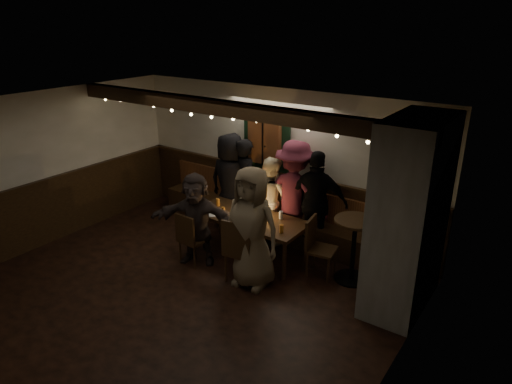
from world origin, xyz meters
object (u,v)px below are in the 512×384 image
Objects in this scene: high_top at (354,242)px; person_d at (294,194)px; chair_near_right at (240,248)px; person_g at (252,228)px; person_b at (246,185)px; person_f at (196,219)px; chair_near_left at (190,236)px; person_a at (231,182)px; chair_end at (316,243)px; person_e at (316,203)px; person_c at (271,199)px; dining_table at (249,220)px.

person_d is (-1.31, 0.50, 0.30)m from high_top.
person_g reaches higher than chair_near_right.
person_d reaches higher than person_b.
chair_near_right is 0.95m from person_f.
high_top is 1.43m from person_d.
person_d is (0.98, 1.54, 0.43)m from chair_near_left.
chair_near_left is 0.49× the size of person_a.
chair_end is at bearing 136.34° from person_d.
person_e reaches higher than person_f.
person_b is 1.85m from person_g.
chair_near_right is 1.11× the size of chair_end.
high_top is at bearing 155.44° from person_d.
person_c is at bearing 45.26° from person_f.
chair_end is 0.49× the size of person_d.
person_a is 0.30m from person_b.
dining_table is 1.14m from person_a.
person_c is at bearing 107.10° from person_g.
person_g reaches higher than person_e.
chair_end is at bearing -163.65° from high_top.
dining_table is 1.27× the size of person_c.
person_d reaches higher than dining_table.
person_c is 1.01× the size of person_f.
person_g is (0.17, 0.07, 0.33)m from chair_near_right.
chair_near_right is 1.83m from person_b.
person_b is at bearing 123.20° from person_g.
dining_table is at bearing -175.12° from chair_end.
person_f is 1.10m from person_g.
chair_end is 0.61× the size of person_f.
chair_end is 0.52× the size of person_e.
person_a reaches higher than dining_table.
person_g is (-0.64, -0.79, 0.39)m from chair_end.
person_a is 1.29m from person_d.
person_e is (0.44, 1.50, 0.30)m from chair_near_right.
chair_end is at bearing 160.16° from person_a.
dining_table is at bearing 104.13° from person_c.
person_f is at bearing 81.10° from person_c.
dining_table is 1.04× the size of person_d.
person_a is 1.04× the size of person_b.
dining_table is at bearing 53.92° from chair_near_left.
chair_near_right is 0.59× the size of person_b.
chair_end is at bearing -175.67° from person_b.
person_c is (0.59, -0.08, -0.11)m from person_b.
person_c is (0.87, 0.00, -0.14)m from person_a.
person_g is (1.43, -1.36, 0.01)m from person_a.
person_g reaches higher than person_b.
person_f reaches higher than chair_end.
person_g is (1.12, 0.10, 0.41)m from chair_near_left.
high_top is at bearing 8.51° from dining_table.
person_a reaches higher than chair_near_left.
person_c is at bearing 69.14° from chair_near_left.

